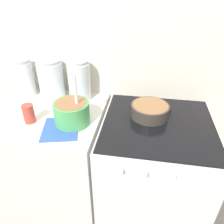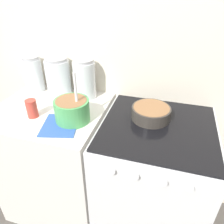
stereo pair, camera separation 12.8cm
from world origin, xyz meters
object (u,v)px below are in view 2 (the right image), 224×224
tin_can (32,109)px  storage_jar_right (85,81)px  stove (151,179)px  storage_jar_left (34,76)px  mixing_bowl (72,109)px  storage_jar_middle (58,79)px  baking_pan (151,113)px

tin_can → storage_jar_right: bearing=57.8°
stove → storage_jar_left: bearing=167.0°
tin_can → mixing_bowl: bearing=7.1°
storage_jar_left → storage_jar_middle: 0.20m
tin_can → baking_pan: bearing=14.6°
storage_jar_left → stove: bearing=-13.0°
stove → storage_jar_left: 1.11m
stove → mixing_bowl: (-0.49, -0.08, 0.52)m
baking_pan → storage_jar_right: 0.51m
storage_jar_right → storage_jar_left: bearing=-180.0°
storage_jar_left → tin_can: bearing=-59.9°
mixing_bowl → tin_can: size_ratio=2.73×
stove → storage_jar_right: bearing=157.9°
stove → storage_jar_middle: 0.95m
baking_pan → stove: bearing=-49.4°
storage_jar_right → baking_pan: bearing=-17.6°
mixing_bowl → storage_jar_middle: 0.39m
baking_pan → storage_jar_left: storage_jar_left is taller
baking_pan → tin_can: size_ratio=2.06×
storage_jar_left → tin_can: (0.19, -0.33, -0.05)m
stove → storage_jar_middle: (-0.73, 0.22, 0.56)m
baking_pan → tin_can: bearing=-165.4°
baking_pan → storage_jar_right: bearing=162.4°
storage_jar_left → mixing_bowl: bearing=-34.2°
storage_jar_left → storage_jar_right: (0.40, 0.00, 0.01)m
mixing_bowl → storage_jar_left: (-0.44, 0.30, 0.03)m
storage_jar_middle → storage_jar_right: (0.20, 0.00, 0.00)m
mixing_bowl → baking_pan: size_ratio=1.32×
mixing_bowl → storage_jar_middle: bearing=128.8°
baking_pan → storage_jar_middle: 0.70m
mixing_bowl → storage_jar_middle: size_ratio=1.16×
mixing_bowl → storage_jar_left: size_ratio=1.19×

